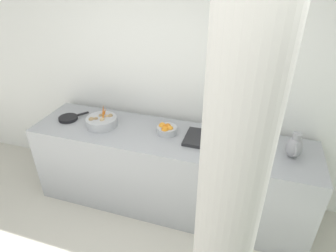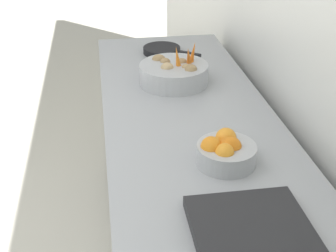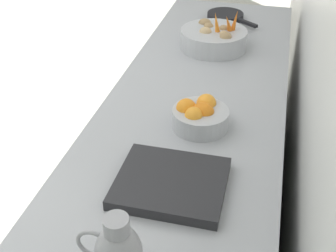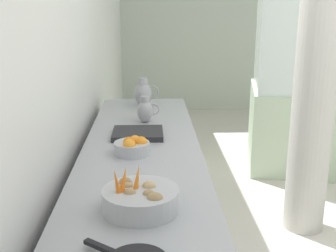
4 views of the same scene
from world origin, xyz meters
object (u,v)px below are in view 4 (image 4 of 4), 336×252
at_px(vegetable_colander, 140,199).
at_px(metal_pitcher_tall, 143,93).
at_px(metal_pitcher_short, 145,110).
at_px(glass_block_booth, 324,71).
at_px(support_column, 319,46).
at_px(orange_bowl, 132,146).

xyz_separation_m(vegetable_colander, metal_pitcher_tall, (-0.01, 1.98, 0.06)).
xyz_separation_m(metal_pitcher_tall, metal_pitcher_short, (0.02, -0.52, -0.02)).
xyz_separation_m(metal_pitcher_tall, glass_block_booth, (1.96, 0.95, 0.04)).
relative_size(metal_pitcher_tall, glass_block_booth, 0.11).
bearing_deg(support_column, orange_bowl, -150.56).
bearing_deg(vegetable_colander, orange_bowl, 94.90).
bearing_deg(vegetable_colander, glass_block_booth, 56.35).
bearing_deg(vegetable_colander, metal_pitcher_tall, 90.43).
xyz_separation_m(vegetable_colander, support_column, (1.31, 1.51, 0.51)).
xyz_separation_m(vegetable_colander, glass_block_booth, (1.95, 2.93, 0.10)).
bearing_deg(support_column, metal_pitcher_short, -177.59).
distance_m(orange_bowl, metal_pitcher_short, 0.72).
xyz_separation_m(metal_pitcher_tall, support_column, (1.33, -0.47, 0.45)).
relative_size(vegetable_colander, glass_block_booth, 0.15).
distance_m(metal_pitcher_short, glass_block_booth, 2.44).
relative_size(orange_bowl, glass_block_booth, 0.10).
bearing_deg(glass_block_booth, orange_bowl, -132.52).
height_order(orange_bowl, support_column, support_column).
height_order(vegetable_colander, support_column, support_column).
height_order(orange_bowl, metal_pitcher_short, metal_pitcher_short).
bearing_deg(metal_pitcher_tall, orange_bowl, -92.21).
relative_size(metal_pitcher_short, glass_block_booth, 0.09).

